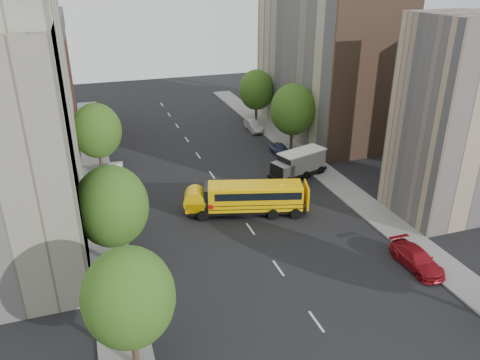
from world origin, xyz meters
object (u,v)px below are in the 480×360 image
street_tree_1 (112,207)px  street_tree_2 (97,131)px  street_tree_0 (129,298)px  street_tree_4 (293,110)px  school_bus (246,197)px  parked_car_3 (417,259)px  parked_car_4 (281,150)px  safari_truck (298,164)px  parked_car_1 (116,169)px  parked_car_0 (141,267)px  street_tree_5 (256,90)px  parked_car_5 (254,126)px

street_tree_1 → street_tree_2: bearing=90.0°
street_tree_0 → street_tree_4: (22.00, 28.00, 0.43)m
school_bus → parked_car_3: bearing=-36.8°
school_bus → parked_car_4: (8.67, 12.25, -0.95)m
parked_car_3 → street_tree_4: bearing=86.8°
safari_truck → parked_car_4: 6.43m
school_bus → safari_truck: school_bus is taller
school_bus → parked_car_1: 16.13m
street_tree_0 → street_tree_2: 28.00m
parked_car_4 → street_tree_2: bearing=174.2°
street_tree_1 → street_tree_4: street_tree_4 is taller
parked_car_0 → parked_car_3: parked_car_3 is taller
street_tree_5 → parked_car_3: size_ratio=1.57×
school_bus → parked_car_5: bearing=84.0°
street_tree_4 → parked_car_5: street_tree_4 is taller
street_tree_2 → parked_car_1: bearing=-28.2°
safari_truck → street_tree_4: bearing=53.1°
street_tree_0 → parked_car_4: size_ratio=1.90×
street_tree_2 → street_tree_0: bearing=-90.0°
street_tree_0 → street_tree_2: size_ratio=0.96×
parked_car_0 → street_tree_0: bearing=81.7°
street_tree_1 → safari_truck: bearing=28.8°
school_bus → street_tree_0: bearing=-112.1°
parked_car_1 → parked_car_4: 18.85m
parked_car_3 → parked_car_4: parked_car_3 is taller
street_tree_0 → parked_car_5: (20.37, 36.57, -3.94)m
street_tree_2 → safari_truck: street_tree_2 is taller
parked_car_4 → parked_car_5: bearing=86.3°
street_tree_1 → parked_car_4: 26.80m
parked_car_3 → street_tree_1: bearing=161.0°
parked_car_1 → parked_car_0: bearing=95.3°
street_tree_1 → parked_car_3: 22.20m
school_bus → parked_car_0: school_bus is taller
street_tree_4 → street_tree_5: street_tree_4 is taller
street_tree_0 → school_bus: bearing=51.9°
street_tree_4 → safari_truck: (-2.52, -7.31, -3.61)m
parked_car_4 → parked_car_5: (0.12, 9.55, 0.04)m
street_tree_5 → parked_car_5: street_tree_5 is taller
street_tree_5 → parked_car_0: 37.94m
safari_truck → school_bus: bearing=-161.1°
street_tree_0 → safari_truck: bearing=46.7°
street_tree_1 → street_tree_5: (22.00, 30.00, -0.25)m
street_tree_0 → street_tree_5: bearing=61.2°
safari_truck → parked_car_1: safari_truck is taller
street_tree_1 → street_tree_2: 18.00m
parked_car_4 → parked_car_0: bearing=-138.4°
street_tree_0 → safari_truck: 28.59m
street_tree_2 → parked_car_4: street_tree_2 is taller
street_tree_2 → parked_car_4: bearing=-2.8°
street_tree_1 → street_tree_5: 37.20m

